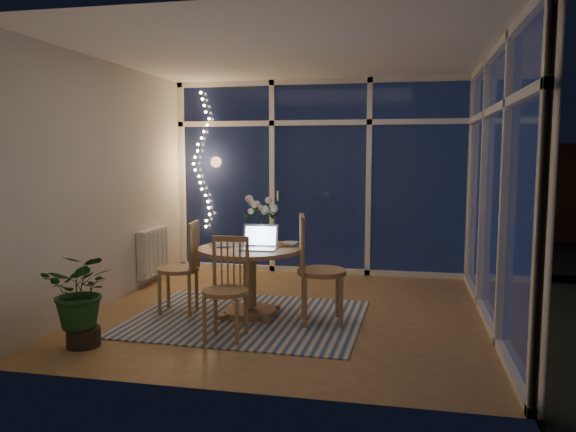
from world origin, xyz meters
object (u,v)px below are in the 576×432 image
(chair_left, at_px, (178,267))
(laptop, at_px, (258,237))
(flower_vase, at_px, (262,232))
(potted_plant, at_px, (82,302))
(dining_table, at_px, (250,282))
(chair_right, at_px, (322,269))
(chair_front, at_px, (225,289))

(chair_left, bearing_deg, laptop, 79.23)
(flower_vase, xyz_separation_m, potted_plant, (-1.17, -1.48, -0.42))
(dining_table, bearing_deg, potted_plant, -134.74)
(chair_right, relative_size, flower_vase, 5.06)
(chair_front, relative_size, flower_vase, 4.33)
(laptop, bearing_deg, chair_left, 173.44)
(chair_front, bearing_deg, flower_vase, 86.98)
(dining_table, height_order, chair_front, chair_front)
(dining_table, height_order, chair_right, chair_right)
(chair_left, distance_m, chair_front, 1.01)
(chair_front, xyz_separation_m, laptop, (0.12, 0.65, 0.37))
(chair_left, distance_m, chair_right, 1.48)
(laptop, bearing_deg, chair_front, -104.31)
(dining_table, relative_size, potted_plant, 1.34)
(laptop, height_order, potted_plant, laptop)
(chair_right, relative_size, chair_front, 1.17)
(potted_plant, bearing_deg, laptop, 40.08)
(chair_right, height_order, laptop, chair_right)
(chair_front, bearing_deg, dining_table, 88.76)
(potted_plant, bearing_deg, chair_front, 19.82)
(chair_left, relative_size, potted_plant, 1.26)
(flower_vase, relative_size, potted_plant, 0.28)
(chair_left, relative_size, laptop, 2.76)
(chair_right, relative_size, potted_plant, 1.40)
(laptop, distance_m, potted_plant, 1.69)
(chair_right, xyz_separation_m, potted_plant, (-1.87, -1.06, -0.15))
(laptop, bearing_deg, potted_plant, -143.43)
(chair_left, height_order, potted_plant, chair_left)
(chair_front, relative_size, laptop, 2.62)
(potted_plant, bearing_deg, dining_table, 45.26)
(chair_right, xyz_separation_m, chair_front, (-0.75, -0.65, -0.08))
(chair_left, distance_m, flower_vase, 0.93)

